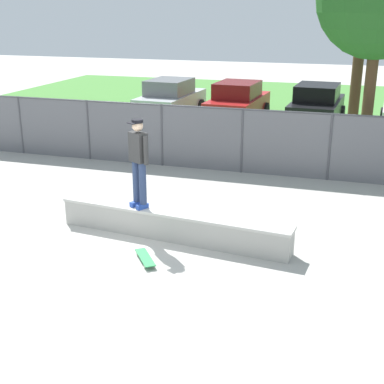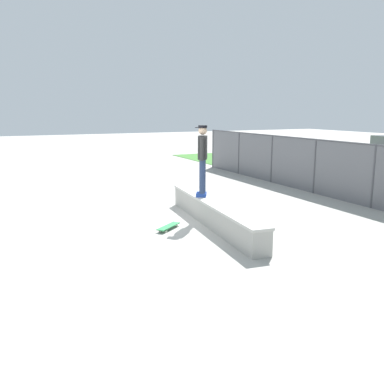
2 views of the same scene
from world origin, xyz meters
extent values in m
plane|color=#ADAAA3|center=(0.00, 0.00, 0.00)|extent=(80.00, 80.00, 0.00)
cube|color=#A8A59E|center=(0.86, 1.39, 0.27)|extent=(4.98, 0.95, 0.54)
cube|color=beige|center=(0.86, 1.39, 0.57)|extent=(5.03, 0.99, 0.06)
cube|color=#2647A5|center=(0.21, 1.36, 0.65)|extent=(0.23, 0.28, 0.10)
cube|color=#2647A5|center=(0.03, 1.47, 0.65)|extent=(0.23, 0.28, 0.10)
cylinder|color=navy|center=(0.23, 1.39, 1.14)|extent=(0.15, 0.15, 0.88)
cylinder|color=navy|center=(0.04, 1.50, 1.14)|extent=(0.15, 0.15, 0.88)
cube|color=#2D2D2D|center=(0.14, 1.44, 1.88)|extent=(0.44, 0.38, 0.60)
cylinder|color=#2D2D2D|center=(0.35, 1.31, 1.86)|extent=(0.10, 0.10, 0.58)
cylinder|color=#2D2D2D|center=(-0.08, 1.57, 1.86)|extent=(0.10, 0.10, 0.58)
sphere|color=beige|center=(0.14, 1.44, 2.31)|extent=(0.22, 0.22, 0.22)
cylinder|color=black|center=(0.14, 1.44, 2.41)|extent=(0.23, 0.23, 0.06)
cube|color=black|center=(0.07, 1.33, 2.38)|extent=(0.23, 0.21, 0.02)
cube|color=#2D8C4C|center=(0.71, 0.24, 0.08)|extent=(0.64, 0.76, 0.02)
cube|color=#B2B2B7|center=(0.55, 0.46, 0.06)|extent=(0.15, 0.13, 0.02)
cube|color=#B2B2B7|center=(0.88, 0.03, 0.06)|extent=(0.15, 0.13, 0.02)
cylinder|color=silver|center=(0.62, 0.51, 0.03)|extent=(0.06, 0.06, 0.05)
cylinder|color=silver|center=(0.48, 0.41, 0.03)|extent=(0.06, 0.06, 0.05)
cylinder|color=silver|center=(0.94, 0.08, 0.03)|extent=(0.06, 0.06, 0.05)
cylinder|color=silver|center=(0.81, -0.03, 0.03)|extent=(0.06, 0.06, 0.05)
cylinder|color=#4C4C51|center=(-8.53, 6.42, 0.93)|extent=(0.07, 0.07, 1.87)
cylinder|color=#4C4C51|center=(-6.09, 6.42, 0.93)|extent=(0.07, 0.07, 1.87)
cylinder|color=#4C4C51|center=(-3.66, 6.42, 0.93)|extent=(0.07, 0.07, 1.87)
cylinder|color=#4C4C51|center=(-1.22, 6.42, 0.93)|extent=(0.07, 0.07, 1.87)
cylinder|color=#4C4C51|center=(1.22, 6.42, 0.93)|extent=(0.07, 0.07, 1.87)
cylinder|color=#4C4C51|center=(0.00, 6.42, 1.84)|extent=(17.06, 0.05, 0.05)
cube|color=slate|center=(0.00, 6.42, 0.93)|extent=(17.06, 0.01, 1.87)
cylinder|color=black|center=(-4.47, 12.43, 0.32)|extent=(0.26, 0.65, 0.64)
camera|label=1|loc=(4.20, -8.04, 4.48)|focal=49.34mm
camera|label=2|loc=(9.54, -3.33, 2.82)|focal=38.48mm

